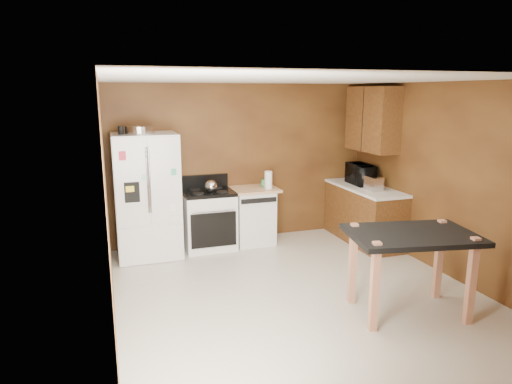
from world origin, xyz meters
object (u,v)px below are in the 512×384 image
green_canister (264,183)px  toaster (374,183)px  roasting_pan (140,130)px  island (411,245)px  microwave (361,175)px  refrigerator (147,196)px  paper_towel (268,180)px  dishwasher (253,215)px  gas_range (209,219)px  pen_cup (121,130)px  kettle (211,186)px

green_canister → toaster: toaster is taller
roasting_pan → island: (2.54, -2.73, -1.07)m
roasting_pan → microwave: 3.53m
roasting_pan → refrigerator: size_ratio=0.23×
roasting_pan → microwave: bearing=-3.6°
roasting_pan → island: 3.88m
roasting_pan → island: roasting_pan is taller
paper_towel → dishwasher: size_ratio=0.31×
green_canister → toaster: 1.69m
microwave → dishwasher: bearing=83.0°
dishwasher → island: bearing=-72.9°
toaster → refrigerator: 3.39m
gas_range → island: size_ratio=0.76×
pen_cup → green_canister: bearing=5.1°
gas_range → green_canister: bearing=4.9°
roasting_pan → paper_towel: 2.07m
paper_towel → dishwasher: bearing=152.0°
pen_cup → island: size_ratio=0.08×
kettle → paper_towel: paper_towel is taller
toaster → dishwasher: toaster is taller
kettle → paper_towel: (0.92, 0.02, 0.04)m
toaster → pen_cup: bearing=170.2°
pen_cup → refrigerator: 1.01m
dishwasher → green_canister: bearing=14.5°
pen_cup → gas_range: 1.85m
paper_towel → kettle: bearing=-178.8°
pen_cup → toaster: bearing=-9.9°
refrigerator → pen_cup: bearing=-170.3°
refrigerator → island: size_ratio=1.24×
green_canister → dishwasher: bearing=-165.5°
gas_range → refrigerator: bearing=-176.2°
kettle → green_canister: kettle is taller
pen_cup → island: (2.80, -2.67, -1.08)m
roasting_pan → refrigerator: bearing=-10.3°
kettle → green_canister: bearing=11.9°
dishwasher → refrigerator: bearing=-177.0°
dishwasher → toaster: bearing=-24.4°
pen_cup → toaster: (3.63, -0.63, -0.85)m
toaster → refrigerator: size_ratio=0.16×
paper_towel → pen_cup: bearing=-179.5°
green_canister → toaster: bearing=-29.2°
toaster → island: (-0.83, -2.04, -0.22)m
roasting_pan → microwave: (3.43, -0.22, -0.80)m
microwave → refrigerator: refrigerator is taller
green_canister → roasting_pan: bearing=-176.0°
pen_cup → green_canister: 2.34m
toaster → paper_towel: bearing=156.2°
island → refrigerator: bearing=132.5°
roasting_pan → gas_range: 1.69m
paper_towel → green_canister: paper_towel is taller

